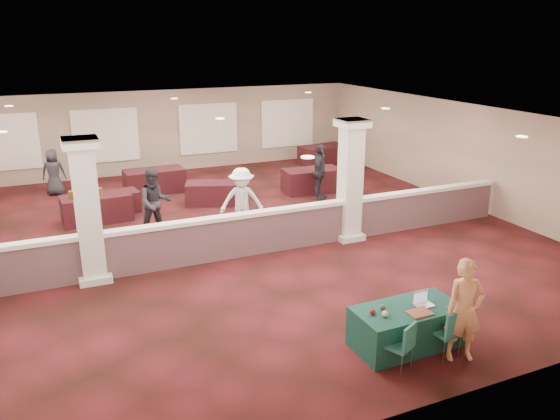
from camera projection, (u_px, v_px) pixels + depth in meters
name	position (u px, v px, depth m)	size (l,w,h in m)	color
ground	(224.00, 236.00, 14.82)	(16.00, 16.00, 0.00)	#481216
wall_back	(159.00, 132.00, 21.30)	(16.00, 0.04, 3.20)	#7C6856
wall_front	(405.00, 316.00, 7.35)	(16.00, 0.04, 3.20)	#7C6856
wall_right	(462.00, 154.00, 17.39)	(0.04, 16.00, 3.20)	#7C6856
ceiling	(220.00, 118.00, 13.84)	(16.00, 16.00, 0.02)	silver
partition_wall	(242.00, 234.00, 13.34)	(15.60, 0.28, 1.10)	brown
column_left	(87.00, 210.00, 11.67)	(0.72, 0.72, 3.20)	silver
column_right	(350.00, 179.00, 14.16)	(0.72, 0.72, 3.20)	silver
sconce_left	(72.00, 195.00, 11.45)	(0.12, 0.12, 0.18)	brown
sconce_right	(99.00, 192.00, 11.67)	(0.12, 0.12, 0.18)	brown
near_table	(407.00, 326.00, 9.51)	(1.89, 0.95, 0.73)	#113E2E
conf_chair_main	(449.00, 329.00, 9.12)	(0.49, 0.49, 0.89)	#226355
conf_chair_side	(403.00, 342.00, 8.78)	(0.56, 0.56, 0.83)	#226355
woman	(465.00, 310.00, 8.97)	(0.64, 0.43, 1.78)	#E79464
far_table_front_left	(97.00, 208.00, 15.90)	(1.93, 0.97, 0.78)	black
far_table_front_center	(213.00, 193.00, 17.57)	(1.73, 0.87, 0.70)	black
far_table_front_right	(312.00, 180.00, 18.91)	(1.97, 0.99, 0.80)	black
far_table_back_left	(112.00, 203.00, 16.62)	(1.60, 0.80, 0.65)	black
far_table_back_center	(155.00, 181.00, 18.82)	(2.00, 1.00, 0.81)	black
far_table_back_right	(323.00, 155.00, 22.85)	(2.00, 1.00, 0.81)	black
attendee_a	(155.00, 203.00, 14.56)	(0.90, 0.50, 1.87)	black
attendee_b	(242.00, 201.00, 14.74)	(1.18, 0.54, 1.85)	beige
attendee_c	(320.00, 172.00, 17.87)	(1.08, 0.51, 1.84)	black
attendee_d	(54.00, 172.00, 18.40)	(0.78, 0.42, 1.57)	black
laptop_base	(424.00, 305.00, 9.47)	(0.33, 0.23, 0.02)	#B8B8BC
laptop_screen	(420.00, 296.00, 9.53)	(0.33, 0.01, 0.22)	#B8B8BC
screen_glow	(420.00, 297.00, 9.53)	(0.30, 0.00, 0.19)	#B0BAD3
knitting	(420.00, 313.00, 9.20)	(0.40, 0.30, 0.03)	#B8461D
yarn_cream	(385.00, 314.00, 9.08)	(0.11, 0.11, 0.11)	beige
yarn_red	(372.00, 312.00, 9.15)	(0.10, 0.10, 0.10)	maroon
yarn_grey	(382.00, 307.00, 9.31)	(0.10, 0.10, 0.10)	#47484C
scissors	(449.00, 307.00, 9.41)	(0.12, 0.03, 0.01)	red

